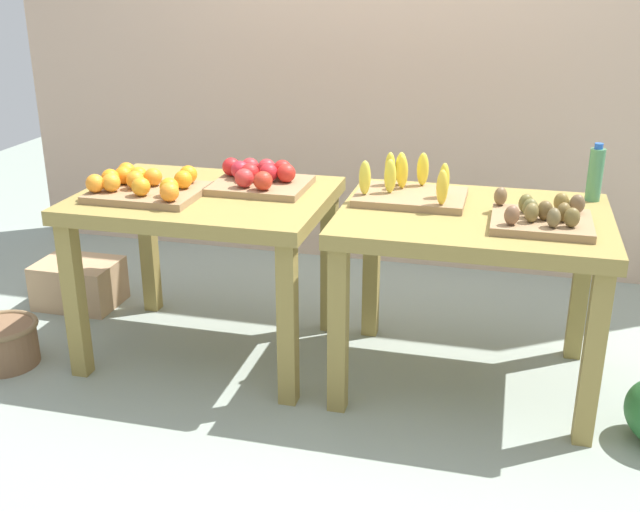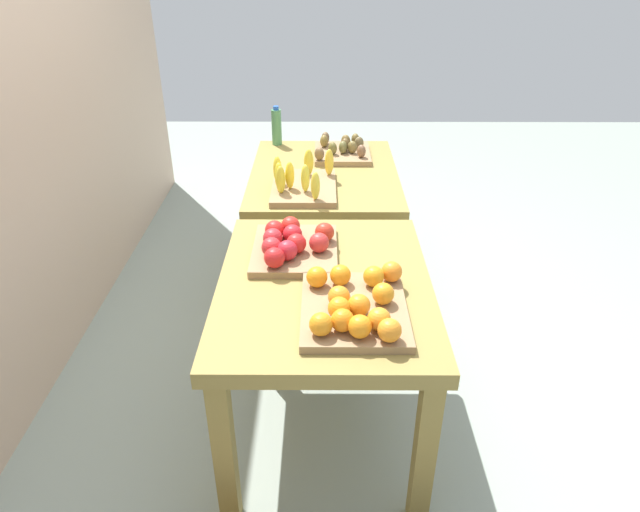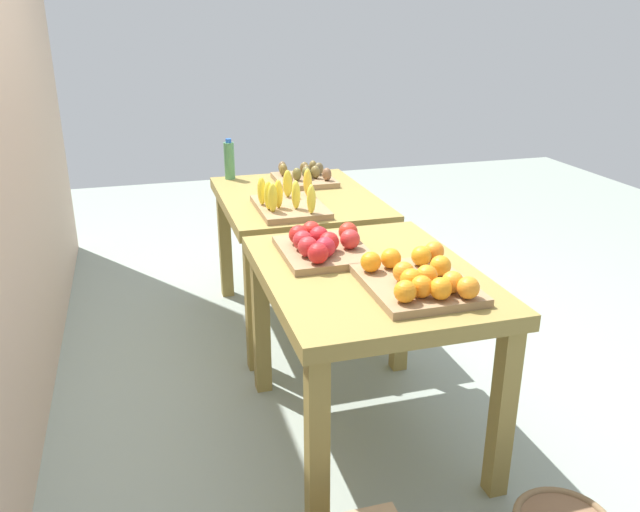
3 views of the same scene
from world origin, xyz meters
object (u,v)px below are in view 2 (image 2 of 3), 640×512
object	(u,v)px
orange_bin	(355,305)
kiwi_bin	(342,150)
watermelon_pile	(359,204)
banana_crate	(302,183)
display_table_right	(324,190)
display_table_left	(324,304)
water_bottle	(277,127)
apple_bin	(292,244)

from	to	relation	value
orange_bin	kiwi_bin	distance (m)	1.59
orange_bin	watermelon_pile	world-z (taller)	orange_bin
banana_crate	orange_bin	bearing A→B (deg)	-168.64
display_table_right	orange_bin	xyz separation A→B (m)	(-1.34, -0.10, 0.15)
display_table_left	water_bottle	xyz separation A→B (m)	(1.57, 0.29, 0.22)
water_bottle	watermelon_pile	bearing A→B (deg)	-50.60
apple_bin	banana_crate	bearing A→B (deg)	-1.55
watermelon_pile	apple_bin	bearing A→B (deg)	167.97
display_table_right	kiwi_bin	size ratio (longest dim) A/B	2.82
watermelon_pile	orange_bin	bearing A→B (deg)	176.02
apple_bin	watermelon_pile	xyz separation A→B (m)	(1.82, -0.39, -0.66)
banana_crate	display_table_right	bearing A→B (deg)	-22.37
orange_bin	banana_crate	world-z (taller)	banana_crate
banana_crate	water_bottle	world-z (taller)	water_bottle
display_table_right	kiwi_bin	distance (m)	0.30
banana_crate	kiwi_bin	world-z (taller)	banana_crate
banana_crate	watermelon_pile	world-z (taller)	banana_crate
orange_bin	kiwi_bin	bearing A→B (deg)	-0.10
orange_bin	watermelon_pile	bearing A→B (deg)	-3.98
orange_bin	watermelon_pile	distance (m)	2.34
apple_bin	watermelon_pile	distance (m)	1.98
orange_bin	water_bottle	distance (m)	1.84
display_table_right	watermelon_pile	size ratio (longest dim) A/B	1.46
display_table_right	kiwi_bin	bearing A→B (deg)	-23.16
display_table_left	kiwi_bin	distance (m)	1.38
display_table_left	display_table_right	distance (m)	1.12
display_table_right	orange_bin	distance (m)	1.35
orange_bin	banana_crate	xyz separation A→B (m)	(1.07, 0.21, 0.00)
orange_bin	kiwi_bin	size ratio (longest dim) A/B	1.23
kiwi_bin	watermelon_pile	distance (m)	0.94
display_table_left	water_bottle	distance (m)	1.62
apple_bin	water_bottle	xyz separation A→B (m)	(1.37, 0.16, 0.06)
banana_crate	kiwi_bin	xyz separation A→B (m)	(0.52, -0.22, -0.01)
kiwi_bin	water_bottle	xyz separation A→B (m)	(0.21, 0.40, 0.08)
display_table_left	banana_crate	distance (m)	0.87
display_table_right	apple_bin	world-z (taller)	apple_bin
banana_crate	apple_bin	bearing A→B (deg)	178.45
display_table_left	apple_bin	xyz separation A→B (m)	(0.20, 0.13, 0.15)
display_table_left	kiwi_bin	world-z (taller)	kiwi_bin
banana_crate	watermelon_pile	distance (m)	1.40
water_bottle	display_table_left	bearing A→B (deg)	-169.60
display_table_left	banana_crate	world-z (taller)	banana_crate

